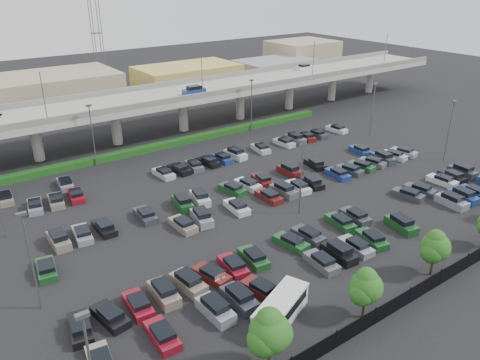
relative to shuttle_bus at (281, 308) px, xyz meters
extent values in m
plane|color=black|center=(15.40, 22.46, -1.24)|extent=(280.00, 280.00, 0.00)
cube|color=gray|center=(15.40, 54.46, 6.01)|extent=(150.00, 13.00, 1.10)
cube|color=slate|center=(15.40, 48.21, 7.06)|extent=(150.00, 0.50, 1.00)
cube|color=slate|center=(15.40, 60.71, 7.06)|extent=(150.00, 0.50, 1.00)
cylinder|color=gray|center=(-7.60, 54.46, 2.11)|extent=(1.80, 1.80, 6.70)
cube|color=slate|center=(-7.60, 54.46, 5.26)|extent=(2.60, 9.75, 0.50)
cylinder|color=gray|center=(6.40, 54.46, 2.11)|extent=(1.80, 1.80, 6.70)
cube|color=slate|center=(6.40, 54.46, 5.26)|extent=(2.60, 9.75, 0.50)
cylinder|color=gray|center=(20.40, 54.46, 2.11)|extent=(1.80, 1.80, 6.70)
cube|color=slate|center=(20.40, 54.46, 5.26)|extent=(2.60, 9.75, 0.50)
cylinder|color=gray|center=(34.40, 54.46, 2.11)|extent=(1.80, 1.80, 6.70)
cube|color=slate|center=(34.40, 54.46, 5.26)|extent=(2.60, 9.75, 0.50)
cylinder|color=gray|center=(48.40, 54.46, 2.11)|extent=(1.80, 1.80, 6.70)
cube|color=slate|center=(48.40, 54.46, 5.26)|extent=(2.60, 9.75, 0.50)
cylinder|color=gray|center=(62.40, 54.46, 2.11)|extent=(1.80, 1.80, 6.70)
cube|color=slate|center=(62.40, 54.46, 5.26)|extent=(2.60, 9.75, 0.50)
cylinder|color=gray|center=(76.40, 54.46, 2.11)|extent=(1.80, 1.80, 6.70)
cube|color=slate|center=(76.40, 54.46, 5.26)|extent=(2.60, 9.75, 0.50)
cube|color=navy|center=(21.40, 51.46, 7.09)|extent=(4.40, 1.82, 1.05)
cube|color=black|center=(21.40, 51.46, 7.91)|extent=(2.60, 1.60, 0.65)
cube|color=silver|center=(55.40, 57.46, 6.97)|extent=(4.40, 1.82, 0.82)
cube|color=black|center=(55.40, 57.46, 7.60)|extent=(2.30, 1.60, 0.50)
cylinder|color=#525258|center=(-6.60, 48.36, 10.56)|extent=(0.14, 0.14, 8.00)
cylinder|color=#525258|center=(21.40, 48.36, 10.56)|extent=(0.14, 0.14, 8.00)
cylinder|color=#525258|center=(49.40, 48.36, 10.56)|extent=(0.14, 0.14, 8.00)
cylinder|color=#525258|center=(73.40, 48.36, 10.56)|extent=(0.14, 0.14, 8.00)
cube|color=#183E12|center=(15.40, 47.46, -0.69)|extent=(66.00, 1.60, 1.10)
cube|color=black|center=(15.40, -5.54, -0.34)|extent=(70.00, 0.06, 1.80)
cylinder|color=black|center=(1.40, -5.54, -0.24)|extent=(0.10, 0.10, 2.00)
cylinder|color=black|center=(6.40, -5.54, -0.24)|extent=(0.10, 0.10, 2.00)
cylinder|color=black|center=(11.40, -5.54, -0.24)|extent=(0.10, 0.10, 2.00)
cylinder|color=black|center=(16.40, -5.54, -0.24)|extent=(0.10, 0.10, 2.00)
cylinder|color=black|center=(21.40, -5.54, -0.24)|extent=(0.10, 0.10, 2.00)
cylinder|color=#332316|center=(-4.60, -3.99, -0.15)|extent=(0.26, 0.26, 2.18)
sphere|color=#124713|center=(-4.60, -3.99, 2.52)|extent=(3.39, 3.39, 3.39)
sphere|color=#124713|center=(-3.81, -3.89, 1.91)|extent=(2.67, 2.67, 2.67)
sphere|color=#124713|center=(-5.27, -4.07, 2.15)|extent=(2.67, 2.67, 2.67)
sphere|color=#124713|center=(-4.56, -3.87, 3.49)|extent=(2.30, 2.30, 2.30)
cylinder|color=#332316|center=(6.40, -4.22, -0.26)|extent=(0.26, 0.26, 1.96)
sphere|color=#124713|center=(6.40, -4.22, 2.13)|extent=(3.04, 3.04, 3.04)
sphere|color=#124713|center=(7.10, -4.12, 1.59)|extent=(2.39, 2.39, 2.39)
sphere|color=#124713|center=(5.80, -4.30, 1.80)|extent=(2.39, 2.39, 2.39)
sphere|color=#124713|center=(6.44, -4.10, 3.00)|extent=(2.06, 2.06, 2.06)
cylinder|color=#332316|center=(17.40, -3.93, -0.25)|extent=(0.26, 0.26, 1.97)
sphere|color=#124713|center=(17.40, -3.93, 2.16)|extent=(3.07, 3.07, 3.07)
sphere|color=#124713|center=(18.11, -3.83, 1.61)|extent=(2.41, 2.41, 2.41)
sphere|color=#124713|center=(16.80, -4.01, 1.83)|extent=(2.41, 2.41, 2.41)
sphere|color=#124713|center=(17.44, -3.81, 3.03)|extent=(2.08, 2.08, 2.08)
cube|color=silver|center=(0.00, 0.00, -0.22)|extent=(7.34, 4.88, 2.04)
cube|color=black|center=(0.00, 0.00, 0.26)|extent=(6.47, 4.55, 0.92)
cube|color=silver|center=(0.00, 0.00, 0.91)|extent=(7.47, 5.00, 0.24)
cube|color=black|center=(-15.60, 3.76, -0.20)|extent=(1.93, 2.51, 0.50)
cube|color=maroon|center=(-10.10, 3.96, -0.83)|extent=(2.01, 4.48, 0.82)
cube|color=black|center=(-10.10, 3.76, -0.20)|extent=(1.70, 2.37, 0.50)
cube|color=gray|center=(-4.60, 3.96, -0.71)|extent=(1.99, 4.47, 1.05)
cube|color=black|center=(-4.60, 3.96, 0.11)|extent=(1.70, 2.66, 0.65)
cube|color=#31373F|center=(-1.85, 3.96, -0.71)|extent=(1.84, 4.41, 1.05)
cube|color=black|center=(-1.85, 3.96, 0.11)|extent=(1.62, 2.61, 0.65)
cube|color=#561816|center=(0.90, 3.96, -0.83)|extent=(2.51, 4.64, 0.82)
cube|color=black|center=(0.90, 3.76, -0.20)|extent=(1.95, 2.53, 0.50)
cube|color=#52545A|center=(9.15, 3.96, -0.83)|extent=(2.19, 4.54, 0.82)
cube|color=black|center=(9.15, 3.76, -0.20)|extent=(1.79, 2.43, 0.50)
cube|color=black|center=(11.90, 3.96, -0.71)|extent=(2.11, 4.51, 1.05)
cube|color=black|center=(11.90, 3.96, 0.11)|extent=(1.77, 2.70, 0.65)
cube|color=gray|center=(14.65, 3.96, -0.83)|extent=(2.14, 4.52, 0.82)
cube|color=black|center=(14.65, 3.76, -0.20)|extent=(1.77, 2.41, 0.50)
cube|color=#1A4B23|center=(17.40, 3.96, -0.83)|extent=(2.79, 4.70, 0.82)
cube|color=black|center=(17.40, 3.76, -0.20)|extent=(2.09, 2.61, 0.50)
cube|color=#1A4B23|center=(22.90, 3.96, -0.71)|extent=(2.61, 4.66, 1.05)
cube|color=black|center=(22.90, 3.96, 0.11)|extent=(2.06, 2.85, 0.65)
cube|color=gray|center=(33.90, 3.96, -0.71)|extent=(2.19, 4.54, 1.05)
cube|color=black|center=(33.90, 3.96, 0.11)|extent=(1.82, 2.73, 0.65)
cube|color=navy|center=(36.65, 3.96, -0.71)|extent=(2.41, 4.61, 1.05)
cube|color=black|center=(36.65, 3.96, 0.11)|extent=(1.94, 2.80, 0.65)
cube|color=navy|center=(39.40, 3.96, -0.83)|extent=(2.38, 4.60, 0.82)
cube|color=black|center=(39.40, 3.76, -0.20)|extent=(1.89, 2.49, 0.50)
cube|color=black|center=(-15.60, 8.96, -0.83)|extent=(2.59, 4.66, 0.82)
cube|color=black|center=(-15.60, 8.76, -0.20)|extent=(1.99, 2.55, 0.50)
cube|color=black|center=(-12.85, 8.96, -0.83)|extent=(2.49, 4.63, 0.82)
cube|color=black|center=(-12.85, 8.76, -0.20)|extent=(1.94, 2.52, 0.50)
cube|color=maroon|center=(-10.10, 8.96, -0.83)|extent=(2.10, 4.51, 0.82)
cube|color=black|center=(-10.10, 8.76, -0.20)|extent=(1.75, 2.40, 0.50)
cube|color=gray|center=(-7.35, 8.96, -0.71)|extent=(2.02, 4.48, 1.05)
cube|color=black|center=(-7.35, 8.96, 0.11)|extent=(1.72, 2.67, 0.65)
cube|color=gray|center=(-4.60, 8.96, -0.71)|extent=(2.29, 4.57, 1.05)
cube|color=black|center=(-4.60, 8.96, 0.11)|extent=(1.87, 2.76, 0.65)
cube|color=#561816|center=(-1.85, 8.96, -0.83)|extent=(2.70, 4.68, 0.82)
cube|color=black|center=(-1.85, 8.76, -0.20)|extent=(2.05, 2.58, 0.50)
cube|color=maroon|center=(0.90, 8.96, -0.83)|extent=(2.36, 4.60, 0.82)
cube|color=black|center=(0.90, 8.76, -0.20)|extent=(1.88, 2.48, 0.50)
cube|color=#1A4B23|center=(3.65, 8.96, -0.83)|extent=(2.34, 4.59, 0.82)
cube|color=black|center=(3.65, 8.76, -0.20)|extent=(1.87, 2.48, 0.50)
cube|color=#1A4B23|center=(9.15, 8.96, -0.83)|extent=(2.40, 4.61, 0.82)
cube|color=black|center=(9.15, 8.76, -0.20)|extent=(1.90, 2.49, 0.50)
cube|color=#31373F|center=(11.90, 8.96, -0.83)|extent=(1.95, 4.45, 0.82)
cube|color=black|center=(11.90, 8.76, -0.20)|extent=(1.67, 2.34, 0.50)
cube|color=#1A4B23|center=(17.40, 8.96, -0.83)|extent=(2.42, 4.61, 0.82)
cube|color=black|center=(17.40, 8.76, -0.20)|extent=(1.91, 2.50, 0.50)
cube|color=#31373F|center=(20.15, 8.96, -0.83)|extent=(2.31, 4.58, 0.82)
cube|color=black|center=(20.15, 8.76, -0.20)|extent=(1.85, 2.47, 0.50)
cube|color=#31373F|center=(31.15, 8.96, -0.83)|extent=(2.52, 4.64, 0.82)
cube|color=black|center=(31.15, 8.76, -0.20)|extent=(1.96, 2.53, 0.50)
cube|color=#31373F|center=(33.90, 8.96, -0.83)|extent=(2.50, 4.63, 0.82)
cube|color=black|center=(33.90, 8.76, -0.20)|extent=(1.95, 2.53, 0.50)
cube|color=silver|center=(39.40, 8.96, -0.83)|extent=(2.01, 4.47, 0.82)
cube|color=black|center=(39.40, 8.76, -0.20)|extent=(1.70, 2.37, 0.50)
cube|color=black|center=(42.15, 8.96, -0.83)|extent=(2.51, 4.64, 0.82)
cube|color=black|center=(42.15, 8.76, -0.20)|extent=(1.95, 2.53, 0.50)
cube|color=#31373F|center=(44.90, 8.96, -0.71)|extent=(2.14, 4.52, 1.05)
cube|color=black|center=(44.90, 8.96, 0.11)|extent=(1.79, 2.71, 0.65)
cube|color=#1A4B23|center=(-15.60, 19.96, -0.83)|extent=(2.47, 4.62, 0.82)
cube|color=black|center=(-15.60, 19.76, -0.20)|extent=(1.93, 2.52, 0.50)
cube|color=gray|center=(0.90, 19.96, -0.83)|extent=(2.02, 4.48, 0.82)
cube|color=black|center=(0.90, 19.76, -0.20)|extent=(1.71, 2.37, 0.50)
cube|color=gray|center=(3.65, 19.96, -0.71)|extent=(2.67, 4.68, 1.05)
cube|color=black|center=(3.65, 19.96, 0.11)|extent=(2.09, 2.87, 0.65)
cube|color=silver|center=(9.15, 19.96, -0.83)|extent=(2.18, 4.54, 0.82)
cube|color=black|center=(9.15, 19.76, -0.20)|extent=(1.79, 2.43, 0.50)
cube|color=#561816|center=(14.65, 19.96, -0.83)|extent=(1.83, 4.40, 0.82)
cube|color=black|center=(14.65, 19.76, -0.20)|extent=(1.61, 2.30, 0.50)
cube|color=#52545A|center=(17.40, 19.96, -0.71)|extent=(1.96, 4.46, 1.05)
cube|color=black|center=(17.40, 19.96, 0.11)|extent=(1.68, 2.65, 0.65)
cube|color=silver|center=(20.15, 19.96, -0.83)|extent=(2.33, 4.59, 0.82)
cube|color=black|center=(20.15, 19.76, -0.20)|extent=(1.87, 2.48, 0.50)
cube|color=black|center=(22.90, 19.96, -0.83)|extent=(2.49, 4.63, 0.82)
cube|color=black|center=(22.90, 19.76, -0.20)|extent=(1.94, 2.52, 0.50)
cube|color=navy|center=(28.40, 19.96, -0.83)|extent=(2.30, 4.57, 0.82)
cube|color=black|center=(28.40, 19.76, -0.20)|extent=(1.85, 2.46, 0.50)
cube|color=#31373F|center=(31.15, 19.96, -0.83)|extent=(2.46, 4.62, 0.82)
cube|color=black|center=(31.15, 19.76, -0.20)|extent=(1.93, 2.51, 0.50)
cube|color=#1A4B23|center=(33.90, 19.96, -0.83)|extent=(2.50, 4.63, 0.82)
cube|color=black|center=(33.90, 19.76, -0.20)|extent=(1.95, 2.52, 0.50)
cube|color=#52545A|center=(36.65, 19.96, -0.83)|extent=(2.76, 4.70, 0.82)
cube|color=black|center=(36.65, 19.76, -0.20)|extent=(2.08, 2.60, 0.50)
cube|color=#31373F|center=(39.40, 19.96, -0.71)|extent=(2.38, 4.60, 1.05)
cube|color=black|center=(39.40, 19.96, 0.11)|extent=(1.93, 2.79, 0.65)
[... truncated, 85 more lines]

